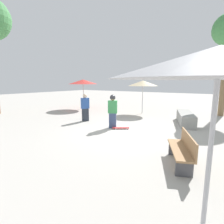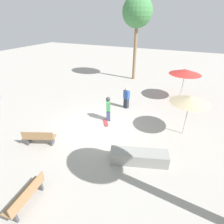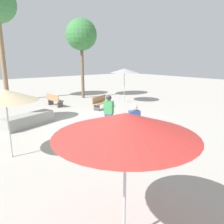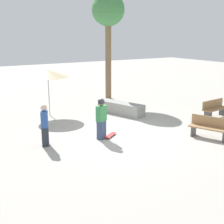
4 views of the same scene
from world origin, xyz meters
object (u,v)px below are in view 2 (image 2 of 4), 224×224
(skateboard, at_px, (106,123))
(bystander_watching, at_px, (126,98))
(shade_umbrella_tan, at_px, (190,100))
(bench_near, at_px, (39,138))
(bench_far, at_px, (26,196))
(palm_tree_left, at_px, (137,13))
(concrete_ledge, at_px, (139,157))
(shade_umbrella_red, at_px, (185,72))
(skater_main, at_px, (108,108))

(skateboard, height_order, bystander_watching, bystander_watching)
(skateboard, xyz_separation_m, shade_umbrella_tan, (4.46, 0.86, 2.06))
(bench_near, height_order, bench_far, same)
(bench_far, xyz_separation_m, palm_tree_left, (-1.07, 15.19, 5.74))
(concrete_ledge, relative_size, bystander_watching, 1.72)
(skateboard, relative_size, shade_umbrella_red, 0.32)
(skateboard, relative_size, palm_tree_left, 0.10)
(skateboard, xyz_separation_m, bench_far, (-0.17, -5.92, 0.37))
(shade_umbrella_tan, distance_m, shade_umbrella_red, 5.03)
(concrete_ledge, relative_size, shade_umbrella_red, 1.11)
(concrete_ledge, bearing_deg, bench_far, -129.82)
(skater_main, distance_m, shade_umbrella_red, 6.79)
(concrete_ledge, bearing_deg, shade_umbrella_red, 82.80)
(shade_umbrella_tan, height_order, palm_tree_left, palm_tree_left)
(skater_main, relative_size, palm_tree_left, 0.21)
(skateboard, relative_size, bench_near, 0.47)
(shade_umbrella_tan, relative_size, palm_tree_left, 0.30)
(skater_main, xyz_separation_m, bystander_watching, (0.43, 2.14, -0.10))
(skateboard, distance_m, shade_umbrella_tan, 4.99)
(skater_main, height_order, skateboard, skater_main)
(bench_near, distance_m, palm_tree_left, 13.77)
(skateboard, height_order, bench_near, bench_near)
(palm_tree_left, distance_m, bystander_watching, 8.75)
(skateboard, xyz_separation_m, bystander_watching, (0.39, 2.57, 0.72))
(skater_main, relative_size, bystander_watching, 1.04)
(concrete_ledge, distance_m, bystander_watching, 5.50)
(concrete_ledge, xyz_separation_m, shade_umbrella_tan, (1.65, 3.21, 1.82))
(bench_near, xyz_separation_m, shade_umbrella_tan, (6.68, 4.07, 1.69))
(bench_far, height_order, palm_tree_left, palm_tree_left)
(bench_far, height_order, shade_umbrella_tan, shade_umbrella_tan)
(bench_far, distance_m, palm_tree_left, 16.27)
(shade_umbrella_red, bearing_deg, bench_far, -108.83)
(shade_umbrella_tan, bearing_deg, bystander_watching, 157.17)
(palm_tree_left, bearing_deg, bench_far, -85.98)
(shade_umbrella_red, bearing_deg, palm_tree_left, 146.07)
(shade_umbrella_tan, xyz_separation_m, palm_tree_left, (-5.69, 8.41, 4.05))
(skater_main, distance_m, bench_far, 6.38)
(bench_far, bearing_deg, skater_main, -7.25)
(bench_near, bearing_deg, palm_tree_left, 63.05)
(shade_umbrella_tan, relative_size, shade_umbrella_red, 0.96)
(bench_far, height_order, bystander_watching, bystander_watching)
(bench_far, xyz_separation_m, shade_umbrella_tan, (4.63, 6.78, 1.69))
(skater_main, bearing_deg, skateboard, -22.12)
(skater_main, distance_m, bystander_watching, 2.18)
(bench_near, bearing_deg, shade_umbrella_red, 33.75)
(shade_umbrella_tan, distance_m, palm_tree_left, 10.93)
(bystander_watching, bearing_deg, palm_tree_left, 127.30)
(skater_main, bearing_deg, bystander_watching, 142.25)
(bench_far, relative_size, shade_umbrella_red, 0.68)
(bench_near, relative_size, shade_umbrella_red, 0.68)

